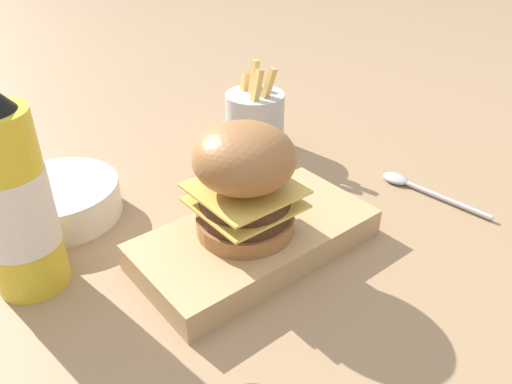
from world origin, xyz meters
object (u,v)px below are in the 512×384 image
Objects in this scene: burger at (245,180)px; side_bowl at (60,199)px; serving_board at (256,239)px; fries_basket at (255,120)px; ketchup_bottle at (11,200)px; spoon at (412,185)px.

burger reaches higher than side_bowl.
side_bowl is (0.16, -0.23, 0.01)m from serving_board.
serving_board is 1.97× the size of fries_basket.
ketchup_bottle is 1.43× the size of spoon.
ketchup_bottle is at bearing 14.80° from fries_basket.
side_bowl is at bearing -55.68° from serving_board.
serving_board is 0.27m from ketchup_bottle.
ketchup_bottle reaches higher than burger.
serving_board is at bearing 153.26° from ketchup_bottle.
burger is 0.79× the size of spoon.
side_bowl is 0.93× the size of spoon.
ketchup_bottle is at bearing -27.21° from burger.
burger is 0.28m from side_bowl.
burger is 0.24m from ketchup_bottle.
side_bowl is at bearing -57.48° from burger.
ketchup_bottle is (0.22, -0.11, 0.01)m from burger.
spoon is (-0.09, 0.26, -0.04)m from fries_basket.
ketchup_bottle is 1.64× the size of fries_basket.
spoon is (-0.27, 0.03, -0.01)m from serving_board.
spoon is (-0.43, 0.26, -0.02)m from side_bowl.
burger is 0.55× the size of ketchup_bottle.
burger is at bearing 48.67° from fries_basket.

